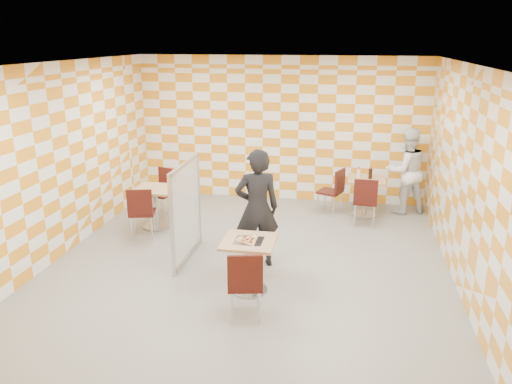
% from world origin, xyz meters
% --- Properties ---
extents(room_shell, '(7.00, 7.00, 7.00)m').
position_xyz_m(room_shell, '(0.00, 0.54, 1.50)').
color(room_shell, gray).
rests_on(room_shell, ground).
extents(main_table, '(0.70, 0.70, 0.75)m').
position_xyz_m(main_table, '(0.17, -0.69, 0.51)').
color(main_table, tan).
rests_on(main_table, ground).
extents(second_table, '(0.70, 0.70, 0.75)m').
position_xyz_m(second_table, '(1.79, 2.72, 0.51)').
color(second_table, tan).
rests_on(second_table, ground).
extents(empty_table, '(0.70, 0.70, 0.75)m').
position_xyz_m(empty_table, '(-1.98, 1.37, 0.51)').
color(empty_table, tan).
rests_on(empty_table, ground).
extents(chair_main_front, '(0.50, 0.51, 0.92)m').
position_xyz_m(chair_main_front, '(0.27, -1.44, 0.54)').
color(chair_main_front, '#3A100B').
rests_on(chair_main_front, ground).
extents(chair_second_front, '(0.44, 0.45, 0.92)m').
position_xyz_m(chair_second_front, '(1.77, 2.10, 0.54)').
color(chair_second_front, '#3A100B').
rests_on(chair_second_front, ground).
extents(chair_second_side, '(0.56, 0.55, 0.92)m').
position_xyz_m(chair_second_side, '(1.19, 2.65, 0.54)').
color(chair_second_side, '#3A100B').
rests_on(chair_second_side, ground).
extents(chair_empty_near, '(0.51, 0.52, 0.92)m').
position_xyz_m(chair_empty_near, '(-2.00, 0.78, 0.54)').
color(chair_empty_near, '#3A100B').
rests_on(chair_empty_near, ground).
extents(chair_empty_far, '(0.53, 0.54, 0.92)m').
position_xyz_m(chair_empty_far, '(-2.05, 2.04, 0.54)').
color(chair_empty_far, '#3A100B').
rests_on(chair_empty_far, ground).
extents(partition, '(0.08, 1.38, 1.55)m').
position_xyz_m(partition, '(-0.99, 0.19, 0.79)').
color(partition, white).
rests_on(partition, ground).
extents(man_dark, '(0.77, 0.63, 1.81)m').
position_xyz_m(man_dark, '(0.12, 0.15, 0.91)').
color(man_dark, black).
rests_on(man_dark, ground).
extents(man_white, '(1.00, 0.89, 1.70)m').
position_xyz_m(man_white, '(2.55, 3.05, 0.85)').
color(man_white, white).
rests_on(man_white, ground).
extents(pizza_on_foil, '(0.40, 0.40, 0.04)m').
position_xyz_m(pizza_on_foil, '(0.17, -0.70, 0.77)').
color(pizza_on_foil, silver).
rests_on(pizza_on_foil, main_table).
extents(sport_bottle, '(0.06, 0.06, 0.20)m').
position_xyz_m(sport_bottle, '(1.64, 2.79, 0.84)').
color(sport_bottle, white).
rests_on(sport_bottle, second_table).
extents(soda_bottle, '(0.07, 0.07, 0.23)m').
position_xyz_m(soda_bottle, '(1.86, 2.71, 0.85)').
color(soda_bottle, black).
rests_on(soda_bottle, second_table).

